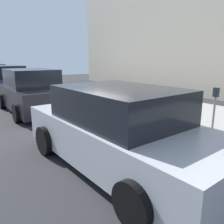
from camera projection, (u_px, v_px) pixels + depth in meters
name	position (u px, v px, depth m)	size (l,w,h in m)	color
ground_plane	(88.00, 114.00, 8.61)	(40.00, 40.00, 0.00)	#28282B
sidewalk_curb	(137.00, 105.00, 9.99)	(18.00, 5.00, 0.14)	#9E9B93
suitcase_navy_0	(172.00, 117.00, 6.23)	(0.40, 0.23, 0.79)	navy
suitcase_red_1	(159.00, 114.00, 6.66)	(0.50, 0.24, 0.94)	red
suitcase_olive_2	(146.00, 111.00, 7.00)	(0.37, 0.22, 0.76)	#59601E
suitcase_maroon_3	(138.00, 111.00, 7.38)	(0.37, 0.24, 0.60)	maroon
suitcase_black_4	(129.00, 106.00, 7.73)	(0.43, 0.22, 0.93)	black
suitcase_silver_5	(120.00, 105.00, 8.07)	(0.40, 0.25, 0.87)	#9EA0A8
fire_hydrant	(110.00, 100.00, 8.66)	(0.39, 0.21, 0.72)	#99999E
bollard_post	(99.00, 98.00, 8.99)	(0.16, 0.16, 0.83)	#333338
parking_meter	(215.00, 106.00, 5.44)	(0.12, 0.09, 1.27)	slate
parked_car_silver_0	(119.00, 130.00, 4.35)	(4.66, 2.25, 1.56)	#B2B5BA
parked_car_charcoal_1	(32.00, 92.00, 8.89)	(4.27, 2.04, 1.68)	black
parked_car_navy_2	(7.00, 82.00, 12.88)	(4.72, 2.08, 1.68)	#141E4C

